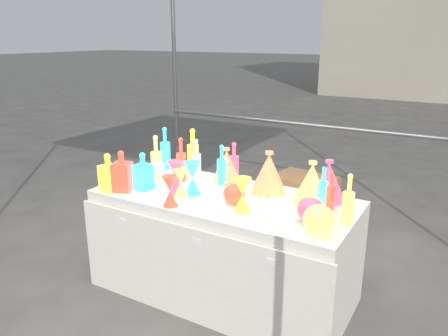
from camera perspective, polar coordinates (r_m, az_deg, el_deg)
The scene contains 31 objects.
ground at distance 3.35m, azimuth 0.00°, elevation -15.72°, with size 80.00×80.00×0.00m, color slate.
display_table at distance 3.16m, azimuth -0.09°, elevation -10.08°, with size 1.84×0.83×0.75m.
cardboard_box_closed at distance 4.58m, azimuth 10.42°, elevation -3.69°, with size 0.60×0.43×0.43m, color #B37E50.
cardboard_box_flat at distance 5.12m, azimuth 11.27°, elevation -3.71°, with size 0.73×0.52×0.06m, color #B37E50.
bottle_0 at distance 3.50m, azimuth -4.09°, elevation 2.29°, with size 0.09×0.09×0.36m, color red, non-canonical shape.
bottle_1 at distance 3.62m, azimuth -7.69°, elevation 2.62°, with size 0.08×0.08×0.35m, color #1D8F1A, non-canonical shape.
bottle_2 at distance 3.29m, azimuth -5.63°, elevation 1.14°, with size 0.07×0.07×0.34m, color orange, non-canonical shape.
bottle_3 at distance 3.31m, azimuth 1.31°, elevation 0.93°, with size 0.08×0.08×0.29m, color #1C27A8, non-canonical shape.
bottle_4 at distance 3.31m, azimuth -8.84°, elevation 1.28°, with size 0.08×0.08×0.35m, color #147E67, non-canonical shape.
bottle_5 at distance 3.30m, azimuth -3.63°, elevation 1.10°, with size 0.07×0.07×0.32m, color #CA286A, non-canonical shape.
bottle_7 at distance 3.20m, azimuth -0.30°, elevation 0.43°, with size 0.07×0.07×0.30m, color #1D8F1A, non-canonical shape.
decanter_0 at distance 3.19m, azimuth -14.87°, elevation -0.50°, with size 0.11×0.11×0.27m, color red, non-canonical shape.
decanter_1 at distance 3.15m, azimuth -13.18°, elevation -0.36°, with size 0.12×0.12×0.29m, color orange, non-canonical shape.
decanter_2 at distance 3.15m, azimuth -10.52°, elevation -0.38°, with size 0.11×0.11×0.27m, color #1D8F1A, non-canonical shape.
hourglass_0 at distance 2.83m, azimuth -7.06°, elevation -3.02°, with size 0.10×0.10×0.20m, color orange, non-canonical shape.
hourglass_1 at distance 3.03m, azimuth -6.26°, elevation -1.26°, with size 0.12×0.12×0.24m, color #1C27A8, non-canonical shape.
hourglass_2 at distance 3.00m, azimuth -5.67°, elevation -1.85°, with size 0.10×0.10×0.20m, color #147E67, non-canonical shape.
hourglass_3 at distance 3.13m, azimuth -8.43°, elevation -1.17°, with size 0.10×0.10×0.19m, color #CA286A, non-canonical shape.
hourglass_4 at distance 2.72m, azimuth 2.43°, elevation -3.51°, with size 0.11×0.11×0.22m, color red, non-canonical shape.
hourglass_5 at distance 3.02m, azimuth -4.16°, elevation -1.34°, with size 0.12×0.12×0.23m, color #1D8F1A, non-canonical shape.
globe_0 at distance 2.68m, azimuth 11.46°, elevation -5.29°, with size 0.15×0.15×0.12m, color red, non-canonical shape.
globe_1 at distance 2.51m, azimuth 12.27°, elevation -6.70°, with size 0.18×0.18×0.14m, color #147E67, non-canonical shape.
globe_2 at distance 2.86m, azimuth 1.32°, elevation -3.53°, with size 0.15×0.15×0.12m, color orange, non-canonical shape.
globe_3 at distance 2.65m, azimuth 11.20°, elevation -5.49°, with size 0.16×0.16×0.13m, color #1C27A8, non-canonical shape.
lampshade_0 at distance 3.06m, azimuth 5.88°, elevation -0.50°, with size 0.25×0.25×0.30m, color yellow, non-canonical shape.
lampshade_1 at distance 3.27m, azimuth 0.33°, elevation 0.44°, with size 0.22×0.22×0.26m, color yellow, non-canonical shape.
lampshade_2 at distance 2.97m, azimuth 13.45°, elevation -1.58°, with size 0.24×0.24×0.28m, color #1C27A8, non-canonical shape.
lampshade_3 at distance 2.91m, azimuth 11.40°, elevation -1.80°, with size 0.24×0.24×0.28m, color #147E67, non-canonical shape.
bottle_8 at distance 2.83m, azimuth 12.79°, elevation -2.52°, with size 0.06×0.06×0.28m, color #1D8F1A, non-canonical shape.
bottle_9 at distance 2.82m, azimuth 13.73°, elevation -2.91°, with size 0.06×0.06×0.25m, color orange, non-canonical shape.
bottle_11 at distance 2.62m, azimuth 15.94°, elevation -3.96°, with size 0.07×0.07×0.31m, color #147E67, non-canonical shape.
Camera 1 is at (1.42, -2.44, 1.81)m, focal length 35.00 mm.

